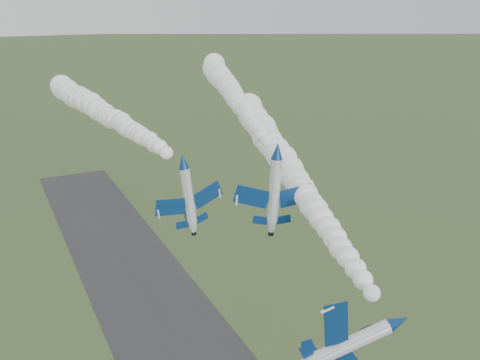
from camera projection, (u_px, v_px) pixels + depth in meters
name	position (u px, v px, depth m)	size (l,w,h in m)	color
jet_lead	(399.00, 322.00, 50.10)	(5.28, 12.10, 9.52)	silver
smoke_trail_jet_lead	(288.00, 168.00, 85.25)	(5.79, 72.72, 5.79)	white
jet_pair_left	(183.00, 161.00, 66.99)	(9.59, 11.49, 2.89)	silver
smoke_trail_jet_pair_left	(102.00, 112.00, 92.64)	(4.80, 58.79, 4.80)	white
jet_pair_right	(278.00, 151.00, 72.36)	(11.57, 13.54, 3.40)	silver
smoke_trail_jet_pair_right	(233.00, 94.00, 103.88)	(5.29, 62.33, 5.29)	white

